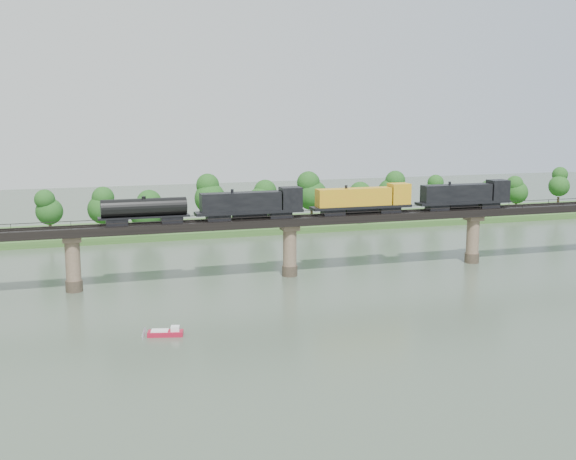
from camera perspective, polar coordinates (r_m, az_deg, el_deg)
name	(u,v)px	position (r m, az deg, el deg)	size (l,w,h in m)	color
ground	(348,319)	(112.38, 4.76, -7.02)	(400.00, 400.00, 0.00)	#364536
far_bank	(228,227)	(191.64, -4.80, 0.27)	(300.00, 24.00, 1.60)	#2D5321
bridge	(290,248)	(138.48, 0.14, -1.44)	(236.00, 30.00, 11.50)	#473A2D
bridge_superstructure	(290,215)	(137.38, 0.14, 1.15)	(220.00, 4.90, 0.75)	black
far_treeline	(199,200)	(184.52, -7.02, 2.38)	(289.06, 17.54, 13.60)	#382619
freight_train	(326,201)	(139.40, 3.02, 2.28)	(83.04, 3.24, 5.72)	black
motorboat	(166,333)	(105.49, -9.61, -7.99)	(5.29, 2.94, 1.40)	maroon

